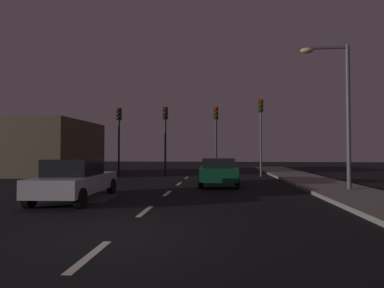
# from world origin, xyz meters

# --- Properties ---
(ground_plane) EXTENTS (80.00, 80.00, 0.00)m
(ground_plane) POSITION_xyz_m (0.00, 7.00, 0.00)
(ground_plane) COLOR black
(sidewalk_curb_right) EXTENTS (3.00, 40.00, 0.15)m
(sidewalk_curb_right) POSITION_xyz_m (7.50, 7.00, 0.07)
(sidewalk_curb_right) COLOR gray
(sidewalk_curb_right) RESTS_ON ground_plane
(lane_stripe_nearest) EXTENTS (0.16, 1.60, 0.01)m
(lane_stripe_nearest) POSITION_xyz_m (0.00, -1.20, 0.00)
(lane_stripe_nearest) COLOR silver
(lane_stripe_nearest) RESTS_ON ground_plane
(lane_stripe_second) EXTENTS (0.16, 1.60, 0.01)m
(lane_stripe_second) POSITION_xyz_m (0.00, 2.60, 0.00)
(lane_stripe_second) COLOR silver
(lane_stripe_second) RESTS_ON ground_plane
(lane_stripe_third) EXTENTS (0.16, 1.60, 0.01)m
(lane_stripe_third) POSITION_xyz_m (0.00, 6.40, 0.00)
(lane_stripe_third) COLOR silver
(lane_stripe_third) RESTS_ON ground_plane
(lane_stripe_fourth) EXTENTS (0.16, 1.60, 0.01)m
(lane_stripe_fourth) POSITION_xyz_m (0.00, 10.20, 0.00)
(lane_stripe_fourth) COLOR silver
(lane_stripe_fourth) RESTS_ON ground_plane
(lane_stripe_fifth) EXTENTS (0.16, 1.60, 0.01)m
(lane_stripe_fifth) POSITION_xyz_m (0.00, 14.00, 0.00)
(lane_stripe_fifth) COLOR silver
(lane_stripe_fifth) RESTS_ON ground_plane
(traffic_signal_far_left) EXTENTS (0.32, 0.38, 5.02)m
(traffic_signal_far_left) POSITION_xyz_m (-5.21, 15.39, 3.51)
(traffic_signal_far_left) COLOR black
(traffic_signal_far_left) RESTS_ON ground_plane
(traffic_signal_center_left) EXTENTS (0.32, 0.38, 5.05)m
(traffic_signal_center_left) POSITION_xyz_m (-1.71, 15.39, 3.53)
(traffic_signal_center_left) COLOR black
(traffic_signal_center_left) RESTS_ON ground_plane
(traffic_signal_center_right) EXTENTS (0.32, 0.38, 5.01)m
(traffic_signal_center_right) POSITION_xyz_m (1.99, 15.39, 3.50)
(traffic_signal_center_right) COLOR #2D2D30
(traffic_signal_center_right) RESTS_ON ground_plane
(traffic_signal_far_right) EXTENTS (0.32, 0.38, 5.49)m
(traffic_signal_far_right) POSITION_xyz_m (5.17, 15.39, 3.81)
(traffic_signal_far_right) COLOR #4C4C51
(traffic_signal_far_right) RESTS_ON ground_plane
(car_stopped_ahead) EXTENTS (2.00, 3.92, 1.43)m
(car_stopped_ahead) POSITION_xyz_m (2.15, 9.57, 0.74)
(car_stopped_ahead) COLOR #0F4C2D
(car_stopped_ahead) RESTS_ON ground_plane
(car_adjacent_lane) EXTENTS (2.05, 4.40, 1.50)m
(car_adjacent_lane) POSITION_xyz_m (-3.02, 4.35, 0.76)
(car_adjacent_lane) COLOR silver
(car_adjacent_lane) RESTS_ON ground_plane
(street_lamp_right) EXTENTS (2.09, 0.36, 6.45)m
(street_lamp_right) POSITION_xyz_m (7.44, 7.35, 3.95)
(street_lamp_right) COLOR #4C4C51
(street_lamp_right) RESTS_ON ground_plane
(storefront_left) EXTENTS (4.40, 7.42, 4.12)m
(storefront_left) POSITION_xyz_m (-10.20, 15.97, 2.06)
(storefront_left) COLOR brown
(storefront_left) RESTS_ON ground_plane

